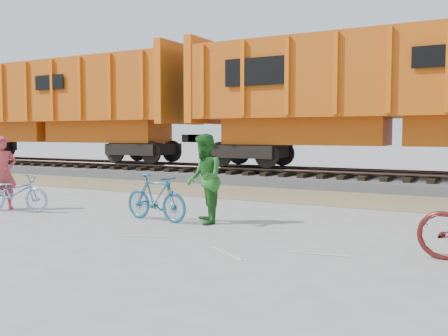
{
  "coord_description": "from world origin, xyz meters",
  "views": [
    {
      "loc": [
        4.14,
        -7.45,
        1.74
      ],
      "look_at": [
        -0.7,
        1.5,
        1.03
      ],
      "focal_mm": 40.0,
      "sensor_mm": 36.0,
      "label": 1
    }
  ],
  "objects": [
    {
      "name": "hopper_car_center",
      "position": [
        1.44,
        9.0,
        3.01
      ],
      "size": [
        14.0,
        3.13,
        4.65
      ],
      "color": "black",
      "rests_on": "track"
    },
    {
      "name": "ballast_bed",
      "position": [
        0.0,
        9.0,
        0.15
      ],
      "size": [
        120.0,
        4.0,
        0.3
      ],
      "primitive_type": "cube",
      "color": "slate",
      "rests_on": "ground"
    },
    {
      "name": "person_man",
      "position": [
        -0.72,
        0.73,
        0.86
      ],
      "size": [
        1.02,
        1.06,
        1.73
      ],
      "primitive_type": "imported",
      "rotation": [
        0.0,
        0.0,
        -0.95
      ],
      "color": "#256822",
      "rests_on": "ground"
    },
    {
      "name": "bicycle_teal",
      "position": [
        -1.72,
        0.53,
        0.46
      ],
      "size": [
        1.58,
        0.61,
        0.93
      ],
      "primitive_type": "imported",
      "rotation": [
        0.0,
        0.0,
        1.46
      ],
      "color": "#1A5475",
      "rests_on": "ground"
    },
    {
      "name": "track",
      "position": [
        0.0,
        9.0,
        0.47
      ],
      "size": [
        120.0,
        2.6,
        0.24
      ],
      "color": "black",
      "rests_on": "ballast_bed"
    },
    {
      "name": "hopper_car_left",
      "position": [
        -13.56,
        9.0,
        3.01
      ],
      "size": [
        14.0,
        3.13,
        4.65
      ],
      "color": "black",
      "rests_on": "track"
    },
    {
      "name": "bicycle_blue",
      "position": [
        -5.15,
        -0.01,
        0.43
      ],
      "size": [
        1.73,
        0.97,
        0.86
      ],
      "primitive_type": "imported",
      "rotation": [
        0.0,
        0.0,
        1.83
      ],
      "color": "#7B9BCF",
      "rests_on": "ground"
    },
    {
      "name": "person_solo",
      "position": [
        -5.65,
        0.09,
        0.83
      ],
      "size": [
        0.58,
        0.71,
        1.67
      ],
      "primitive_type": "imported",
      "rotation": [
        0.0,
        0.0,
        1.23
      ],
      "color": "#B83A3F",
      "rests_on": "ground"
    },
    {
      "name": "gravel_strip",
      "position": [
        0.0,
        5.5,
        0.01
      ],
      "size": [
        120.0,
        3.0,
        0.02
      ],
      "primitive_type": "cube",
      "color": "#867753",
      "rests_on": "ground"
    },
    {
      "name": "ground",
      "position": [
        0.0,
        0.0,
        0.0
      ],
      "size": [
        120.0,
        120.0,
        0.0
      ],
      "primitive_type": "plane",
      "color": "#9E9E99",
      "rests_on": "ground"
    }
  ]
}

